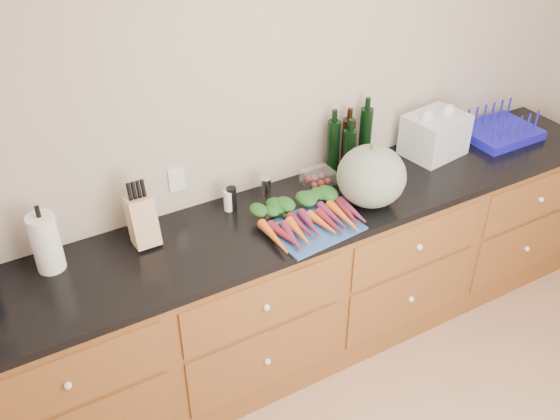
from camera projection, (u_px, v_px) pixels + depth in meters
wall_back at (282, 116)px, 3.16m from camera, size 4.10×0.05×2.60m
cabinets at (311, 280)px, 3.40m from camera, size 3.60×0.64×0.90m
countertop at (314, 209)px, 3.14m from camera, size 3.64×0.62×0.04m
cutting_board at (313, 227)px, 2.97m from camera, size 0.45×0.36×0.01m
carrots at (308, 217)px, 2.98m from camera, size 0.47×0.34×0.07m
squash at (371, 176)px, 3.07m from camera, size 0.34×0.34×0.31m
paper_towel at (46, 243)px, 2.65m from camera, size 0.12×0.12×0.27m
knife_block at (142, 221)px, 2.82m from camera, size 0.12×0.12×0.23m
grinder_salt at (228, 201)px, 3.07m from camera, size 0.05×0.05×0.11m
grinder_pepper at (232, 198)px, 3.07m from camera, size 0.05×0.05×0.12m
canister_chrome at (266, 188)px, 3.15m from camera, size 0.05×0.05×0.12m
tomato_box at (318, 177)px, 3.29m from camera, size 0.16×0.13×0.07m
bottles at (349, 145)px, 3.34m from camera, size 0.28×0.14×0.33m
grocery_bag at (435, 135)px, 3.51m from camera, size 0.36×0.30×0.24m
dish_rack at (500, 130)px, 3.72m from camera, size 0.43×0.34×0.17m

